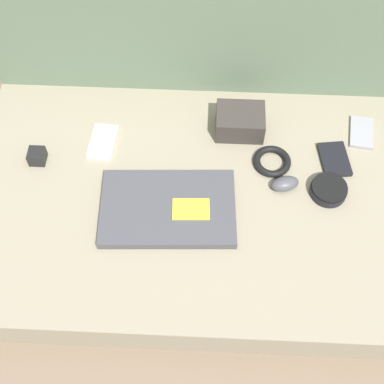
{
  "coord_description": "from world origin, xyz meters",
  "views": [
    {
      "loc": [
        0.03,
        -0.7,
        1.25
      ],
      "look_at": [
        0.0,
        0.0,
        0.13
      ],
      "focal_mm": 50.0,
      "sensor_mm": 36.0,
      "label": 1
    }
  ],
  "objects_px": {
    "speaker_puck": "(329,190)",
    "charger_brick": "(37,156)",
    "phone_small": "(334,159)",
    "phone_silver": "(103,142)",
    "laptop": "(168,208)",
    "phone_black": "(362,133)",
    "camera_pouch": "(240,122)",
    "computer_mouse": "(285,184)"
  },
  "relations": [
    {
      "from": "phone_black",
      "to": "phone_small",
      "type": "height_order",
      "value": "phone_small"
    },
    {
      "from": "speaker_puck",
      "to": "phone_small",
      "type": "relative_size",
      "value": 0.81
    },
    {
      "from": "phone_silver",
      "to": "phone_black",
      "type": "relative_size",
      "value": 1.02
    },
    {
      "from": "phone_silver",
      "to": "phone_black",
      "type": "xyz_separation_m",
      "value": [
        0.69,
        0.06,
        -0.0
      ]
    },
    {
      "from": "laptop",
      "to": "phone_black",
      "type": "height_order",
      "value": "laptop"
    },
    {
      "from": "camera_pouch",
      "to": "charger_brick",
      "type": "xyz_separation_m",
      "value": [
        -0.53,
        -0.13,
        -0.02
      ]
    },
    {
      "from": "computer_mouse",
      "to": "speaker_puck",
      "type": "relative_size",
      "value": 0.86
    },
    {
      "from": "phone_small",
      "to": "charger_brick",
      "type": "xyz_separation_m",
      "value": [
        -0.77,
        -0.03,
        0.01
      ]
    },
    {
      "from": "speaker_puck",
      "to": "phone_small",
      "type": "xyz_separation_m",
      "value": [
        0.03,
        0.1,
        -0.01
      ]
    },
    {
      "from": "speaker_puck",
      "to": "charger_brick",
      "type": "bearing_deg",
      "value": 174.92
    },
    {
      "from": "phone_silver",
      "to": "camera_pouch",
      "type": "xyz_separation_m",
      "value": [
        0.36,
        0.06,
        0.03
      ]
    },
    {
      "from": "laptop",
      "to": "computer_mouse",
      "type": "xyz_separation_m",
      "value": [
        0.29,
        0.08,
        0.0
      ]
    },
    {
      "from": "computer_mouse",
      "to": "phone_small",
      "type": "relative_size",
      "value": 0.7
    },
    {
      "from": "phone_silver",
      "to": "phone_small",
      "type": "distance_m",
      "value": 0.61
    },
    {
      "from": "phone_silver",
      "to": "speaker_puck",
      "type": "bearing_deg",
      "value": -7.88
    },
    {
      "from": "phone_black",
      "to": "phone_small",
      "type": "distance_m",
      "value": 0.13
    },
    {
      "from": "laptop",
      "to": "phone_small",
      "type": "bearing_deg",
      "value": 19.23
    },
    {
      "from": "computer_mouse",
      "to": "charger_brick",
      "type": "height_order",
      "value": "charger_brick"
    },
    {
      "from": "phone_silver",
      "to": "phone_small",
      "type": "height_order",
      "value": "same"
    },
    {
      "from": "phone_small",
      "to": "charger_brick",
      "type": "bearing_deg",
      "value": 174.73
    },
    {
      "from": "speaker_puck",
      "to": "phone_small",
      "type": "distance_m",
      "value": 0.1
    },
    {
      "from": "speaker_puck",
      "to": "computer_mouse",
      "type": "bearing_deg",
      "value": 174.03
    },
    {
      "from": "phone_black",
      "to": "charger_brick",
      "type": "bearing_deg",
      "value": -163.71
    },
    {
      "from": "charger_brick",
      "to": "laptop",
      "type": "bearing_deg",
      "value": -21.31
    },
    {
      "from": "charger_brick",
      "to": "phone_silver",
      "type": "bearing_deg",
      "value": 21.6
    },
    {
      "from": "phone_silver",
      "to": "camera_pouch",
      "type": "relative_size",
      "value": 0.9
    },
    {
      "from": "laptop",
      "to": "camera_pouch",
      "type": "relative_size",
      "value": 2.65
    },
    {
      "from": "laptop",
      "to": "phone_silver",
      "type": "bearing_deg",
      "value": 130.65
    },
    {
      "from": "camera_pouch",
      "to": "laptop",
      "type": "bearing_deg",
      "value": -123.61
    },
    {
      "from": "speaker_puck",
      "to": "phone_black",
      "type": "distance_m",
      "value": 0.22
    },
    {
      "from": "laptop",
      "to": "phone_black",
      "type": "bearing_deg",
      "value": 24.94
    },
    {
      "from": "phone_black",
      "to": "phone_silver",
      "type": "bearing_deg",
      "value": -166.94
    },
    {
      "from": "phone_small",
      "to": "camera_pouch",
      "type": "distance_m",
      "value": 0.27
    },
    {
      "from": "computer_mouse",
      "to": "speaker_puck",
      "type": "xyz_separation_m",
      "value": [
        0.11,
        -0.01,
        -0.0
      ]
    },
    {
      "from": "laptop",
      "to": "camera_pouch",
      "type": "distance_m",
      "value": 0.32
    },
    {
      "from": "computer_mouse",
      "to": "phone_silver",
      "type": "height_order",
      "value": "computer_mouse"
    },
    {
      "from": "phone_black",
      "to": "charger_brick",
      "type": "height_order",
      "value": "charger_brick"
    },
    {
      "from": "laptop",
      "to": "charger_brick",
      "type": "bearing_deg",
      "value": 156.01
    },
    {
      "from": "laptop",
      "to": "phone_silver",
      "type": "height_order",
      "value": "laptop"
    },
    {
      "from": "speaker_puck",
      "to": "charger_brick",
      "type": "height_order",
      "value": "charger_brick"
    },
    {
      "from": "phone_black",
      "to": "charger_brick",
      "type": "xyz_separation_m",
      "value": [
        -0.86,
        -0.13,
        0.01
      ]
    },
    {
      "from": "laptop",
      "to": "charger_brick",
      "type": "xyz_separation_m",
      "value": [
        -0.35,
        0.14,
        0.01
      ]
    }
  ]
}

